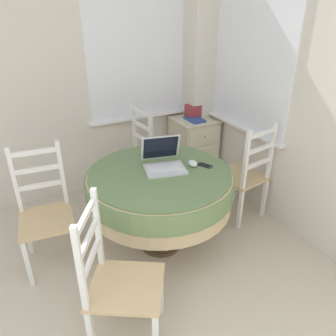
% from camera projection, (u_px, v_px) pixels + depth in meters
% --- Properties ---
extents(corner_room_shell, '(4.63, 4.96, 2.55)m').
position_uv_depth(corner_room_shell, '(176.00, 95.00, 2.58)').
color(corner_room_shell, beige).
rests_on(corner_room_shell, ground_plane).
extents(round_dining_table, '(1.19, 1.19, 0.73)m').
position_uv_depth(round_dining_table, '(160.00, 187.00, 2.66)').
color(round_dining_table, '#4C3D2D').
rests_on(round_dining_table, ground_plane).
extents(laptop, '(0.38, 0.38, 0.25)m').
position_uv_depth(laptop, '(163.00, 161.00, 2.65)').
color(laptop, silver).
rests_on(laptop, round_dining_table).
extents(computer_mouse, '(0.06, 0.10, 0.05)m').
position_uv_depth(computer_mouse, '(193.00, 163.00, 2.68)').
color(computer_mouse, white).
rests_on(computer_mouse, round_dining_table).
extents(cell_phone, '(0.10, 0.13, 0.01)m').
position_uv_depth(cell_phone, '(205.00, 165.00, 2.69)').
color(cell_phone, black).
rests_on(cell_phone, round_dining_table).
extents(dining_chair_near_back_window, '(0.48, 0.45, 0.99)m').
position_uv_depth(dining_chair_near_back_window, '(132.00, 157.00, 3.49)').
color(dining_chair_near_back_window, tan).
rests_on(dining_chair_near_back_window, ground_plane).
extents(dining_chair_near_right_window, '(0.47, 0.49, 0.99)m').
position_uv_depth(dining_chair_near_right_window, '(244.00, 175.00, 3.13)').
color(dining_chair_near_right_window, tan).
rests_on(dining_chair_near_right_window, ground_plane).
extents(dining_chair_camera_near, '(0.58, 0.57, 0.99)m').
position_uv_depth(dining_chair_camera_near, '(118.00, 282.00, 1.93)').
color(dining_chair_camera_near, tan).
rests_on(dining_chair_camera_near, ground_plane).
extents(dining_chair_left_flank, '(0.44, 0.47, 0.99)m').
position_uv_depth(dining_chair_left_flank, '(45.00, 214.00, 2.56)').
color(dining_chair_left_flank, tan).
rests_on(dining_chair_left_flank, ground_plane).
extents(corner_cabinet, '(0.47, 0.49, 0.73)m').
position_uv_depth(corner_cabinet, '(193.00, 148.00, 3.94)').
color(corner_cabinet, beige).
rests_on(corner_cabinet, ground_plane).
extents(storage_box, '(0.15, 0.14, 0.15)m').
position_uv_depth(storage_box, '(193.00, 111.00, 3.79)').
color(storage_box, '#9E3338').
rests_on(storage_box, corner_cabinet).
extents(book_on_cabinet, '(0.16, 0.25, 0.02)m').
position_uv_depth(book_on_cabinet, '(195.00, 119.00, 3.71)').
color(book_on_cabinet, '#33478C').
rests_on(book_on_cabinet, corner_cabinet).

